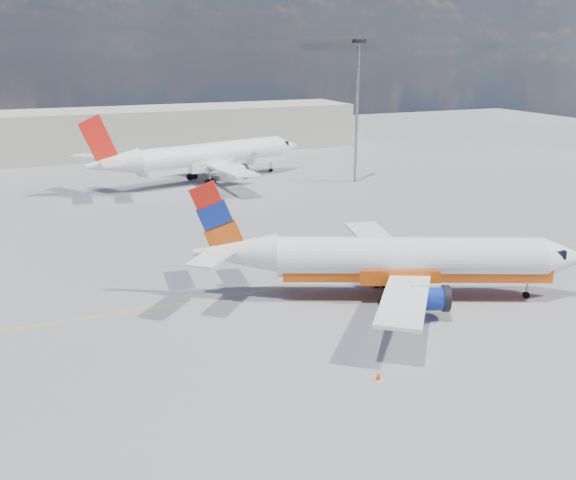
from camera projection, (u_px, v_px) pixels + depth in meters
name	position (u px, v px, depth m)	size (l,w,h in m)	color
ground	(317.00, 298.00, 49.40)	(240.00, 240.00, 0.00)	slate
taxi_line	(301.00, 285.00, 52.04)	(70.00, 0.15, 0.01)	gold
terminal_main	(164.00, 130.00, 116.17)	(70.00, 14.00, 8.00)	#B4AB9B
main_jet	(397.00, 260.00, 48.65)	(29.99, 22.58, 9.24)	white
second_jet	(206.00, 157.00, 90.85)	(34.82, 26.57, 10.52)	white
gse_tug	(426.00, 252.00, 57.99)	(2.64, 2.14, 1.67)	black
traffic_cone	(378.00, 376.00, 37.19)	(0.39, 0.39, 0.55)	white
floodlight_mast	(357.00, 99.00, 88.24)	(1.42, 1.42, 19.48)	gray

